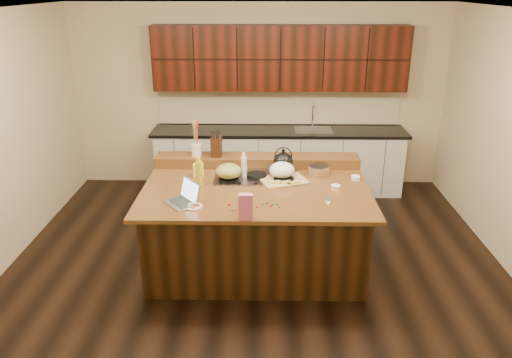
{
  "coord_description": "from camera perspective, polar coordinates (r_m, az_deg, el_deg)",
  "views": [
    {
      "loc": [
        0.09,
        -4.87,
        2.94
      ],
      "look_at": [
        0.0,
        0.05,
        1.0
      ],
      "focal_mm": 35.0,
      "sensor_mm": 36.0,
      "label": 1
    }
  ],
  "objects": [
    {
      "name": "ramekin_b",
      "position": [
        5.59,
        11.31,
        0.13
      ],
      "size": [
        0.11,
        0.11,
        0.04
      ],
      "primitive_type": "cylinder",
      "rotation": [
        0.0,
        0.0,
        -0.06
      ],
      "color": "white",
      "rests_on": "island"
    },
    {
      "name": "vinegar_bottle",
      "position": [
        5.49,
        -1.38,
        1.29
      ],
      "size": [
        0.08,
        0.08,
        0.25
      ],
      "primitive_type": "cylinder",
      "rotation": [
        0.0,
        0.0,
        0.4
      ],
      "color": "silver",
      "rests_on": "island"
    },
    {
      "name": "pink_bag",
      "position": [
        4.55,
        -1.19,
        -3.18
      ],
      "size": [
        0.13,
        0.07,
        0.24
      ],
      "primitive_type": "cube",
      "rotation": [
        0.0,
        0.0,
        0.03
      ],
      "color": "#D26382",
      "rests_on": "island"
    },
    {
      "name": "package_box",
      "position": [
        5.58,
        -6.6,
        0.97
      ],
      "size": [
        0.11,
        0.08,
        0.15
      ],
      "primitive_type": "cube",
      "rotation": [
        0.0,
        0.0,
        -0.0
      ],
      "color": "#F3EA55",
      "rests_on": "island"
    },
    {
      "name": "cooktop",
      "position": [
        5.55,
        0.05,
        0.33
      ],
      "size": [
        0.92,
        0.52,
        0.05
      ],
      "color": "gray",
      "rests_on": "island"
    },
    {
      "name": "gumdrop_9",
      "position": [
        4.76,
        -2.76,
        -3.52
      ],
      "size": [
        0.02,
        0.02,
        0.02
      ],
      "primitive_type": "ellipsoid",
      "color": "#198C26",
      "rests_on": "island"
    },
    {
      "name": "gumdrop_6",
      "position": [
        4.83,
        1.7,
        -3.12
      ],
      "size": [
        0.02,
        0.02,
        0.02
      ],
      "primitive_type": "ellipsoid",
      "color": "red",
      "rests_on": "island"
    },
    {
      "name": "back_counter",
      "position": [
        7.37,
        2.65,
        6.07
      ],
      "size": [
        3.7,
        0.66,
        2.4
      ],
      "color": "silver",
      "rests_on": "ground"
    },
    {
      "name": "gumdrop_1",
      "position": [
        4.86,
        -1.32,
        -2.96
      ],
      "size": [
        0.02,
        0.02,
        0.02
      ],
      "primitive_type": "ellipsoid",
      "color": "#198C26",
      "rests_on": "island"
    },
    {
      "name": "candy_plate",
      "position": [
        4.87,
        -7.17,
        -3.12
      ],
      "size": [
        0.21,
        0.21,
        0.01
      ],
      "primitive_type": "cylinder",
      "rotation": [
        0.0,
        0.0,
        -0.17
      ],
      "color": "white",
      "rests_on": "island"
    },
    {
      "name": "gumdrop_7",
      "position": [
        4.88,
        2.42,
        -2.86
      ],
      "size": [
        0.02,
        0.02,
        0.02
      ],
      "primitive_type": "ellipsoid",
      "color": "#198C26",
      "rests_on": "island"
    },
    {
      "name": "gumdrop_0",
      "position": [
        4.74,
        -2.41,
        -3.63
      ],
      "size": [
        0.02,
        0.02,
        0.02
      ],
      "primitive_type": "ellipsoid",
      "color": "red",
      "rests_on": "island"
    },
    {
      "name": "kitchen_timer",
      "position": [
        5.04,
        8.29,
        -1.96
      ],
      "size": [
        0.1,
        0.1,
        0.07
      ],
      "primitive_type": "cone",
      "rotation": [
        0.0,
        0.0,
        0.37
      ],
      "color": "silver",
      "rests_on": "island"
    },
    {
      "name": "gumdrop_11",
      "position": [
        4.81,
        2.59,
        -3.21
      ],
      "size": [
        0.02,
        0.02,
        0.02
      ],
      "primitive_type": "ellipsoid",
      "color": "#198C26",
      "rests_on": "island"
    },
    {
      "name": "wooden_tray",
      "position": [
        5.47,
        3.04,
        0.76
      ],
      "size": [
        0.57,
        0.49,
        0.2
      ],
      "rotation": [
        0.0,
        0.0,
        0.35
      ],
      "color": "tan",
      "rests_on": "island"
    },
    {
      "name": "ramekin_c",
      "position": [
        5.64,
        7.75,
        0.54
      ],
      "size": [
        0.13,
        0.13,
        0.04
      ],
      "primitive_type": "cylinder",
      "rotation": [
        0.0,
        0.0,
        -0.34
      ],
      "color": "white",
      "rests_on": "island"
    },
    {
      "name": "utensil_crock",
      "position": [
        5.92,
        -6.8,
        3.34
      ],
      "size": [
        0.13,
        0.13,
        0.14
      ],
      "primitive_type": "cylinder",
      "rotation": [
        0.0,
        0.0,
        0.12
      ],
      "color": "white",
      "rests_on": "back_ledge"
    },
    {
      "name": "gumdrop_10",
      "position": [
        4.87,
        -3.09,
        -2.92
      ],
      "size": [
        0.02,
        0.02,
        0.02
      ],
      "primitive_type": "ellipsoid",
      "color": "red",
      "rests_on": "island"
    },
    {
      "name": "oil_bottle",
      "position": [
        5.33,
        -6.53,
        0.65
      ],
      "size": [
        0.07,
        0.07,
        0.27
      ],
      "primitive_type": "cylinder",
      "rotation": [
        0.0,
        0.0,
        -0.02
      ],
      "color": "gold",
      "rests_on": "island"
    },
    {
      "name": "ramekin_a",
      "position": [
        5.3,
        9.09,
        -0.92
      ],
      "size": [
        0.12,
        0.12,
        0.04
      ],
      "primitive_type": "cylinder",
      "rotation": [
        0.0,
        0.0,
        -0.29
      ],
      "color": "white",
      "rests_on": "island"
    },
    {
      "name": "back_ledge",
      "position": [
        5.91,
        0.11,
        2.13
      ],
      "size": [
        2.4,
        0.3,
        0.12
      ],
      "primitive_type": "cube",
      "color": "black",
      "rests_on": "island"
    },
    {
      "name": "green_bowl",
      "position": [
        5.4,
        -3.16,
        0.91
      ],
      "size": [
        0.36,
        0.36,
        0.15
      ],
      "primitive_type": "ellipsoid",
      "rotation": [
        0.0,
        0.0,
        0.37
      ],
      "color": "olive",
      "rests_on": "cooktop"
    },
    {
      "name": "gumdrop_5",
      "position": [
        4.88,
        0.76,
        -2.86
      ],
      "size": [
        0.02,
        0.02,
        0.02
      ],
      "primitive_type": "ellipsoid",
      "color": "#198C26",
      "rests_on": "island"
    },
    {
      "name": "knife_block",
      "position": [
        5.88,
        -4.55,
        3.76
      ],
      "size": [
        0.12,
        0.19,
        0.23
      ],
      "primitive_type": "cube",
      "rotation": [
        0.0,
        0.0,
        -0.03
      ],
      "color": "black",
      "rests_on": "back_ledge"
    },
    {
      "name": "gumdrop_4",
      "position": [
        4.87,
        -3.0,
        -2.93
      ],
      "size": [
        0.02,
        0.02,
        0.02
      ],
      "primitive_type": "ellipsoid",
      "color": "red",
      "rests_on": "island"
    },
    {
      "name": "strainer_bowl",
      "position": [
        5.66,
        7.17,
        0.91
      ],
      "size": [
        0.3,
        0.3,
        0.09
      ],
      "primitive_type": "cylinder",
      "rotation": [
        0.0,
        0.0,
        -0.31
      ],
      "color": "#996B3F",
      "rests_on": "island"
    },
    {
      "name": "gumdrop_3",
      "position": [
        4.87,
        1.92,
        -2.9
      ],
      "size": [
        0.02,
        0.02,
        0.02
      ],
      "primitive_type": "ellipsoid",
      "color": "#198C26",
      "rests_on": "island"
    },
    {
      "name": "gumdrop_12",
      "position": [
        4.82,
        0.08,
        -3.18
      ],
      "size": [
        0.02,
        0.02,
        0.02
      ],
      "primitive_type": "ellipsoid",
      "color": "red",
      "rests_on": "island"
    },
    {
      "name": "gumdrop_2",
      "position": [
        4.83,
        -0.86,
        -3.11
      ],
      "size": [
        0.02,
        0.02,
        0.02
      ],
      "primitive_type": "ellipsoid",
      "color": "red",
      "rests_on": "island"
    },
    {
      "name": "kettle",
      "position": [
        5.63,
        3.12,
        2.02
      ],
      "size": [
        0.29,
        0.29,
        0.2
      ],
      "primitive_type": "ellipsoid",
      "rotation": [
        0.0,
        0.0,
        0.37
      ],
      "color": "black",
      "rests_on": "cooktop"
    },
    {
      "name": "island",
      "position": [
        5.47,
        -0.01,
        -5.42
      ],
      "size": [
        2.4,
        1.6,
        0.92
      ],
      "color": "black",
      "rests_on": "ground"
    },
    {
      "name": "room",
      "position": [
        5.13,
        -0.01,
        3.44
      ],
      "size": [
        5.52,
        5.02,
        2.72
      ],
      "color": "black",
      "rests_on": "ground"
    },
    {
      "name": "laptop",
      "position": [
        4.94,
        -8.11,
        -2.08
      ],
      "size": [
        0.4,
        0.41,
        0.23
      ],
      "rotation": [
        0.0,
        0.0,
        -0.92
      ],
      "color": "#B7B7BC",
      "rests_on": "island"
    },
    {
      "name": "gumdrop_8",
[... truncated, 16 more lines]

